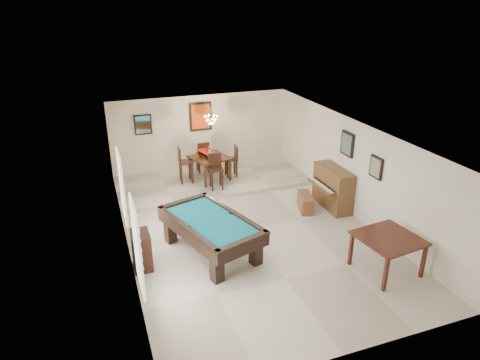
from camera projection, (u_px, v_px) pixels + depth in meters
ground_plane at (248, 230)px, 11.04m from camera, size 6.00×9.00×0.02m
wall_back at (201, 134)px, 14.42m from camera, size 6.00×0.04×2.60m
wall_front at (351, 292)px, 6.63m from camera, size 6.00×0.04×2.60m
wall_left at (123, 201)px, 9.59m from camera, size 0.04×9.00×2.60m
wall_right at (353, 168)px, 11.46m from camera, size 0.04×9.00×2.60m
ceiling at (249, 133)px, 10.02m from camera, size 6.00×9.00×0.04m
dining_step at (212, 181)px, 13.82m from camera, size 6.00×2.50×0.12m
window_left_front at (137, 246)px, 7.65m from camera, size 0.06×1.00×1.70m
window_left_rear at (122, 187)px, 10.08m from camera, size 0.06×1.00×1.70m
pool_table at (211, 236)px, 9.89m from camera, size 2.07×2.82×0.84m
square_table at (386, 254)px, 9.21m from camera, size 1.34×1.34×0.84m
upright_piano at (328, 188)px, 11.99m from camera, size 0.79×1.40×1.17m
piano_bench at (305, 202)px, 11.98m from camera, size 0.54×0.89×0.46m
apothecary_chest at (142, 250)px, 9.32m from camera, size 0.38×0.58×0.86m
dining_table at (210, 166)px, 13.64m from camera, size 1.34×1.34×0.89m
flower_vase at (209, 149)px, 13.42m from camera, size 0.16×0.16×0.25m
dining_chair_south at (216, 172)px, 12.96m from camera, size 0.43×0.43×1.07m
dining_chair_north at (203, 157)px, 14.22m from camera, size 0.41×0.41×1.06m
dining_chair_west at (186, 165)px, 13.39m from camera, size 0.46×0.46×1.16m
dining_chair_east at (231, 161)px, 13.87m from camera, size 0.41×0.41×1.02m
chandelier at (211, 117)px, 12.95m from camera, size 0.44×0.44×0.60m
back_painting at (201, 116)px, 14.15m from camera, size 0.75×0.06×0.95m
back_mirror at (143, 125)px, 13.60m from camera, size 0.55×0.06×0.65m
right_picture_upper at (347, 144)px, 11.47m from camera, size 0.06×0.55×0.65m
right_picture_lower at (376, 167)px, 10.43m from camera, size 0.06×0.45×0.55m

